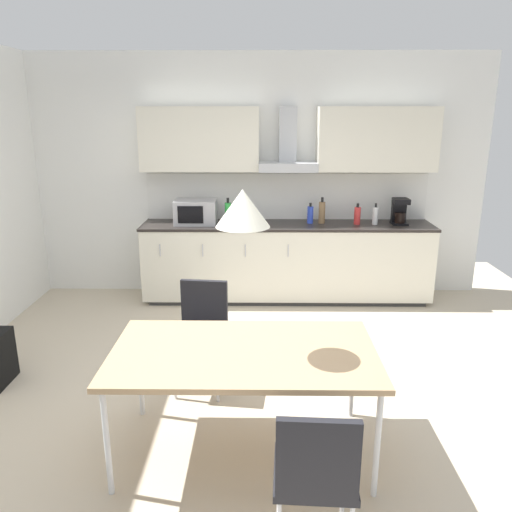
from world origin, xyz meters
TOP-DOWN VIEW (x-y plane):
  - ground_plane at (0.00, 0.00)m, footprint 7.32×7.48m
  - wall_back at (0.00, 2.54)m, footprint 5.85×0.10m
  - kitchen_counter at (0.56, 2.20)m, footprint 3.38×0.62m
  - backsplash_tile at (0.56, 2.48)m, footprint 3.36×0.02m
  - upper_wall_cabinets at (0.56, 2.33)m, footprint 3.36×0.40m
  - microwave at (-0.51, 2.20)m, footprint 0.48×0.35m
  - coffee_maker at (1.86, 2.22)m, footprint 0.18×0.19m
  - bottle_white at (1.57, 2.18)m, footprint 0.06×0.06m
  - bottle_brown at (0.96, 2.25)m, footprint 0.08×0.08m
  - bottle_green at (-0.13, 2.14)m, footprint 0.07×0.07m
  - bottle_red at (1.37, 2.19)m, footprint 0.07×0.07m
  - bottle_blue at (0.83, 2.24)m, footprint 0.07×0.07m
  - dining_table at (0.15, -0.65)m, footprint 1.66×0.92m
  - chair_near_right at (0.52, -1.50)m, footprint 0.42×0.42m
  - chair_far_left at (-0.22, 0.19)m, footprint 0.44×0.44m
  - pendant_lamp at (0.15, -0.65)m, footprint 0.32×0.32m

SIDE VIEW (x-z plane):
  - ground_plane at x=0.00m, z-range -0.02..0.00m
  - kitchen_counter at x=0.56m, z-range 0.00..0.92m
  - chair_near_right at x=0.52m, z-range 0.10..0.97m
  - chair_far_left at x=-0.22m, z-range 0.10..0.97m
  - dining_table at x=0.15m, z-range 0.32..1.05m
  - bottle_blue at x=0.83m, z-range 0.90..1.14m
  - bottle_red at x=1.37m, z-range 0.90..1.15m
  - bottle_white at x=1.57m, z-range 0.90..1.15m
  - bottle_brown at x=0.96m, z-range 0.90..1.20m
  - bottle_green at x=-0.13m, z-range 0.90..1.21m
  - microwave at x=-0.51m, z-range 0.92..1.20m
  - coffee_maker at x=1.86m, z-range 0.92..1.22m
  - backsplash_tile at x=0.56m, z-range 0.92..1.47m
  - wall_back at x=0.00m, z-range 0.00..2.84m
  - pendant_lamp at x=0.15m, z-range 1.52..1.74m
  - upper_wall_cabinets at x=0.56m, z-range 1.51..2.22m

